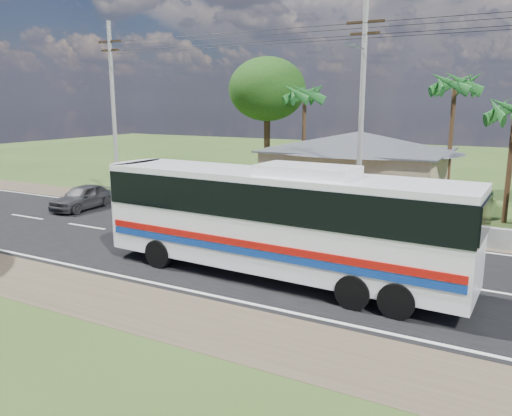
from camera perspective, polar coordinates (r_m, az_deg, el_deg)
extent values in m
plane|color=#2D4518|center=(21.05, -1.77, -5.00)|extent=(120.00, 120.00, 0.00)
cube|color=black|center=(21.05, -1.77, -4.97)|extent=(120.00, 10.00, 0.02)
cube|color=brown|center=(26.67, 5.26, -1.38)|extent=(120.00, 3.00, 0.01)
cube|color=brown|center=(16.10, -13.67, -10.80)|extent=(120.00, 3.00, 0.01)
cube|color=silver|center=(25.07, 3.63, -2.18)|extent=(120.00, 0.15, 0.01)
cube|color=silver|center=(17.36, -9.67, -8.84)|extent=(120.00, 0.15, 0.01)
cube|color=silver|center=(21.05, -1.77, -4.94)|extent=(120.00, 0.15, 0.01)
cube|color=tan|center=(32.06, 11.56, 3.59)|extent=(10.00, 8.00, 3.20)
cube|color=#4C4F54|center=(31.87, 11.69, 6.52)|extent=(10.60, 8.60, 0.10)
pyramid|color=#4C4F54|center=(31.79, 11.78, 8.59)|extent=(12.40, 10.00, 1.20)
cube|color=black|center=(29.37, 3.64, 3.25)|extent=(1.20, 0.08, 1.20)
cube|color=black|center=(28.27, 9.18, 2.78)|extent=(1.20, 0.08, 1.20)
cube|color=black|center=(27.44, 15.10, 2.24)|extent=(1.20, 0.08, 1.20)
cylinder|color=#9E9E99|center=(33.27, -15.95, 10.42)|extent=(0.26, 0.26, 11.00)
cube|color=#3A2915|center=(33.46, -16.39, 17.79)|extent=(1.80, 0.12, 0.12)
cube|color=#3A2915|center=(33.41, -16.34, 16.94)|extent=(1.40, 0.10, 0.10)
cylinder|color=#9E9E99|center=(24.95, 11.95, 10.24)|extent=(0.26, 0.26, 11.00)
cube|color=#3A2915|center=(25.21, 12.40, 20.05)|extent=(1.80, 0.12, 0.12)
cube|color=#3A2915|center=(25.14, 12.34, 18.93)|extent=(1.40, 0.10, 0.10)
cylinder|color=gray|center=(24.11, 11.57, 17.59)|extent=(0.08, 2.00, 0.08)
cube|color=gray|center=(23.16, 10.80, 17.86)|extent=(0.50, 0.18, 0.12)
cylinder|color=black|center=(28.50, -4.16, 18.91)|extent=(16.00, 0.02, 0.02)
cylinder|color=#47301E|center=(28.58, 27.01, 4.36)|extent=(0.28, 0.28, 6.00)
cylinder|color=#47301E|center=(33.24, 21.33, 7.04)|extent=(0.28, 0.28, 7.50)
cylinder|color=#47301E|center=(36.36, 5.48, 7.76)|extent=(0.28, 0.28, 7.00)
cylinder|color=#47301E|center=(39.90, 1.27, 7.42)|extent=(0.50, 0.50, 5.95)
ellipsoid|color=#163D10|center=(39.79, 1.30, 13.43)|extent=(6.00, 6.00, 4.92)
cube|color=white|center=(17.43, 2.47, -1.33)|extent=(13.24, 3.23, 3.29)
cube|color=black|center=(17.26, 2.49, 1.32)|extent=(13.30, 3.29, 1.21)
cube|color=black|center=(21.17, -13.43, 1.94)|extent=(0.23, 2.52, 1.97)
cube|color=#A40E0A|center=(16.41, 0.15, -4.35)|extent=(12.92, 0.52, 0.24)
cube|color=navy|center=(16.48, 0.15, -5.26)|extent=(12.92, 0.52, 0.24)
cube|color=white|center=(16.62, 5.87, 4.30)|extent=(3.35, 1.87, 0.33)
cylinder|color=black|center=(19.28, -11.00, -5.13)|extent=(1.11, 0.42, 1.10)
cylinder|color=black|center=(21.15, -6.49, -3.45)|extent=(1.11, 0.42, 1.10)
cylinder|color=black|center=(15.53, 11.07, -9.38)|extent=(1.11, 0.42, 1.10)
cylinder|color=black|center=(17.80, 13.82, -6.71)|extent=(1.11, 0.42, 1.10)
cylinder|color=black|center=(15.19, 15.81, -10.13)|extent=(1.11, 0.42, 1.10)
cylinder|color=black|center=(17.50, 17.97, -7.29)|extent=(1.11, 0.42, 1.10)
imported|color=#2F2F31|center=(30.91, -19.17, 1.20)|extent=(2.00, 4.34, 1.44)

